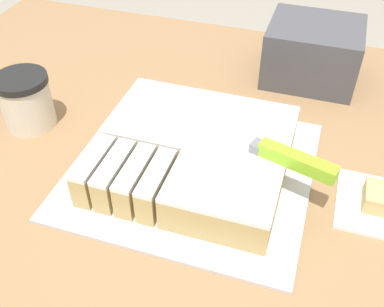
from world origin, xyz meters
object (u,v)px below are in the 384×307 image
brownie (382,198)px  knife (279,155)px  cake (195,153)px  coffee_cup (26,101)px  storage_box (312,52)px  cake_board (192,169)px

brownie → knife: bearing=-174.4°
cake → brownie: (0.29, 0.01, -0.02)m
coffee_cup → brownie: 0.62m
cake → knife: bearing=-4.0°
knife → coffee_cup: coffee_cup is taller
cake → brownie: 0.29m
coffee_cup → storage_box: 0.57m
cake_board → cake: bearing=43.2°
brownie → cake: bearing=-178.8°
cake_board → coffee_cup: coffee_cup is taller
brownie → storage_box: size_ratio=0.29×
cake_board → brownie: (0.30, 0.01, 0.02)m
knife → storage_box: size_ratio=1.59×
coffee_cup → brownie: size_ratio=1.90×
cake → coffee_cup: bearing=175.6°
cake_board → coffee_cup: bearing=174.9°
storage_box → cake_board: bearing=-112.4°
storage_box → coffee_cup: bearing=-145.3°
cake_board → knife: 0.16m
knife → coffee_cup: (-0.46, 0.03, -0.03)m
cake_board → storage_box: (0.15, 0.36, 0.06)m
storage_box → brownie: bearing=-66.5°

